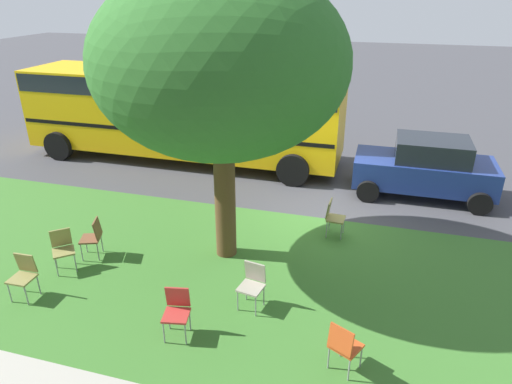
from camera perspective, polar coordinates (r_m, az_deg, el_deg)
The scene contains 12 objects.
ground at distance 11.88m, azimuth 7.68°, elevation -2.74°, with size 80.00×80.00×0.00m, color #424247.
grass_verge at distance 9.17m, azimuth 4.56°, elevation -11.58°, with size 48.00×6.00×0.01m, color #3D752D.
street_tree at distance 8.72m, azimuth -4.43°, elevation 15.70°, with size 4.78×4.78×5.85m.
chair_0 at distance 8.35m, azimuth -0.43°, elevation -11.21°, with size 0.48×0.49×0.88m.
chair_1 at distance 7.26m, azimuth 10.93°, elevation -18.23°, with size 0.56×0.56×0.88m.
chair_2 at distance 7.87m, azimuth -9.88°, elevation -14.20°, with size 0.49×0.49×0.88m.
chair_3 at distance 9.60m, azimuth -27.08°, elevation -9.02°, with size 0.43×0.44×0.88m.
chair_4 at distance 10.36m, azimuth -19.69°, elevation -5.13°, with size 0.54×0.53×0.88m.
chair_5 at distance 10.16m, azimuth -23.05°, elevation -6.32°, with size 0.59×0.59×0.88m.
chair_6 at distance 10.73m, azimuth 9.61°, elevation -2.89°, with size 0.44×0.44×0.88m.
parked_car at distance 13.35m, azimuth 20.42°, elevation 2.95°, with size 3.70×1.92×1.65m.
school_bus at distance 15.27m, azimuth -9.30°, elevation 10.42°, with size 10.40×2.80×2.88m.
Camera 1 is at (-1.33, 10.50, 5.39)m, focal length 31.96 mm.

